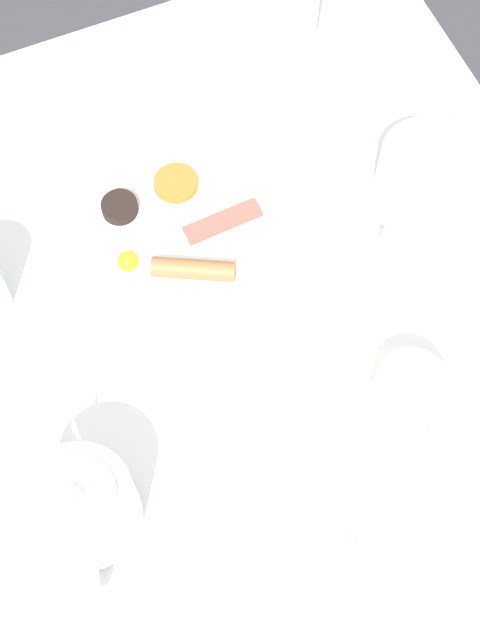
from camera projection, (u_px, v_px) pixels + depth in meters
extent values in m
plane|color=#333338|center=(240.00, 471.00, 1.80)|extent=(8.00, 8.00, 0.00)
cube|color=silver|center=(240.00, 331.00, 1.15)|extent=(0.94, 1.09, 0.03)
cylinder|color=brown|center=(340.00, 114.00, 1.74)|extent=(0.04, 0.04, 0.70)
cylinder|color=white|center=(169.00, 233.00, 1.19)|extent=(0.28, 0.28, 0.01)
cylinder|color=white|center=(128.00, 265.00, 1.16)|extent=(0.07, 0.07, 0.00)
sphere|color=yellow|center=(127.00, 262.00, 1.15)|extent=(0.03, 0.03, 0.03)
cylinder|color=brown|center=(193.00, 269.00, 1.14)|extent=(0.11, 0.07, 0.03)
cube|color=#B74C42|center=(223.00, 221.00, 1.18)|extent=(0.11, 0.03, 0.01)
cylinder|color=#D16023|center=(177.00, 183.00, 1.21)|extent=(0.06, 0.06, 0.01)
cylinder|color=black|center=(120.00, 207.00, 1.19)|extent=(0.05, 0.05, 0.02)
cylinder|color=white|center=(84.00, 508.00, 0.99)|extent=(0.12, 0.12, 0.11)
cylinder|color=white|center=(75.00, 496.00, 0.94)|extent=(0.09, 0.09, 0.01)
sphere|color=white|center=(73.00, 493.00, 0.92)|extent=(0.02, 0.02, 0.02)
cone|color=white|center=(77.00, 439.00, 1.01)|extent=(0.03, 0.06, 0.05)
torus|color=white|center=(90.00, 568.00, 0.96)|extent=(0.03, 0.09, 0.09)
cylinder|color=white|center=(422.00, 179.00, 1.17)|extent=(0.12, 0.12, 0.11)
cylinder|color=white|center=(431.00, 154.00, 1.11)|extent=(0.09, 0.09, 0.01)
sphere|color=white|center=(433.00, 148.00, 1.10)|extent=(0.02, 0.02, 0.02)
cone|color=white|center=(450.00, 133.00, 1.18)|extent=(0.06, 0.05, 0.05)
torus|color=white|center=(399.00, 216.00, 1.14)|extent=(0.08, 0.06, 0.09)
cylinder|color=white|center=(406.00, 398.00, 1.10)|extent=(0.14, 0.14, 0.01)
cylinder|color=white|center=(410.00, 390.00, 1.07)|extent=(0.09, 0.09, 0.05)
cylinder|color=olive|center=(409.00, 391.00, 1.07)|extent=(0.08, 0.08, 0.04)
torus|color=white|center=(427.00, 427.00, 1.05)|extent=(0.01, 0.04, 0.04)
cylinder|color=white|center=(292.00, 9.00, 1.27)|extent=(0.08, 0.08, 0.13)
cube|color=silver|center=(319.00, 625.00, 0.99)|extent=(0.16, 0.15, 0.00)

